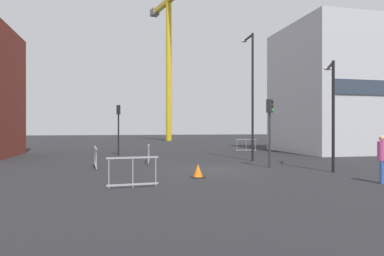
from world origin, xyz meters
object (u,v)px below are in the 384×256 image
(traffic_cone_striped, at_px, (198,171))
(streetlamp_tall, at_px, (251,87))
(traffic_light_far, at_px, (118,121))
(streetlamp_short, at_px, (332,104))
(traffic_light_near, at_px, (270,121))
(construction_crane, at_px, (170,43))
(pedestrian_walking, at_px, (382,155))

(traffic_cone_striped, bearing_deg, streetlamp_tall, 50.91)
(traffic_light_far, height_order, traffic_cone_striped, traffic_light_far)
(streetlamp_short, distance_m, traffic_light_far, 15.57)
(traffic_light_far, bearing_deg, traffic_light_near, -51.92)
(streetlamp_tall, xyz_separation_m, streetlamp_short, (1.69, -5.81, -1.47))
(construction_crane, distance_m, traffic_light_near, 38.42)
(streetlamp_short, distance_m, traffic_light_near, 3.18)
(pedestrian_walking, relative_size, traffic_cone_striped, 3.21)
(streetlamp_tall, relative_size, pedestrian_walking, 4.42)
(traffic_light_near, bearing_deg, streetlamp_short, -44.25)
(streetlamp_short, bearing_deg, streetlamp_tall, 106.27)
(streetlamp_tall, bearing_deg, traffic_light_near, -97.93)
(construction_crane, relative_size, traffic_light_near, 6.34)
(streetlamp_tall, xyz_separation_m, traffic_cone_striped, (-5.04, -6.20, -4.44))
(pedestrian_walking, bearing_deg, traffic_cone_striped, 154.70)
(construction_crane, height_order, traffic_light_near, construction_crane)
(traffic_light_far, distance_m, pedestrian_walking, 18.23)
(streetlamp_tall, distance_m, streetlamp_short, 6.22)
(pedestrian_walking, bearing_deg, streetlamp_tall, 98.59)
(traffic_light_far, bearing_deg, construction_crane, 72.67)
(traffic_light_far, bearing_deg, traffic_cone_striped, -75.59)
(traffic_light_near, height_order, traffic_cone_striped, traffic_light_near)
(traffic_light_near, distance_m, traffic_cone_striped, 5.63)
(streetlamp_short, height_order, traffic_cone_striped, streetlamp_short)
(streetlamp_tall, distance_m, traffic_light_near, 4.33)
(construction_crane, height_order, traffic_cone_striped, construction_crane)
(construction_crane, bearing_deg, streetlamp_tall, -89.99)
(traffic_light_far, height_order, pedestrian_walking, traffic_light_far)
(streetlamp_short, xyz_separation_m, traffic_light_far, (-9.91, 11.98, -0.67))
(traffic_light_near, bearing_deg, streetlamp_tall, 82.07)
(traffic_light_far, relative_size, pedestrian_walking, 2.09)
(streetlamp_short, xyz_separation_m, traffic_light_near, (-2.20, 2.15, -0.80))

